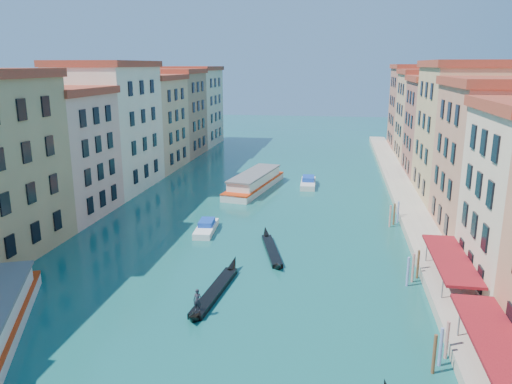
# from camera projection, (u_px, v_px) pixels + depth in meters

# --- Properties ---
(left_bank_palazzos) EXTENTS (12.80, 128.40, 21.00)m
(left_bank_palazzos) POSITION_uv_depth(u_px,v_px,m) (91.00, 136.00, 76.50)
(left_bank_palazzos) COLOR beige
(left_bank_palazzos) RESTS_ON ground
(right_bank_palazzos) EXTENTS (12.80, 128.40, 21.00)m
(right_bank_palazzos) POSITION_uv_depth(u_px,v_px,m) (476.00, 145.00, 67.86)
(right_bank_palazzos) COLOR #994C30
(right_bank_palazzos) RESTS_ON ground
(quay) EXTENTS (4.00, 140.00, 1.00)m
(quay) POSITION_uv_depth(u_px,v_px,m) (410.00, 208.00, 71.43)
(quay) COLOR #AC9C8A
(quay) RESTS_ON ground
(restaurant_awnings) EXTENTS (3.20, 44.55, 3.12)m
(restaurant_awnings) POSITION_uv_depth(u_px,v_px,m) (505.00, 356.00, 30.64)
(restaurant_awnings) COLOR maroon
(restaurant_awnings) RESTS_ON ground
(mooring_poles_right) EXTENTS (1.44, 54.24, 3.20)m
(mooring_poles_right) POSITION_uv_depth(u_px,v_px,m) (433.00, 328.00, 37.10)
(mooring_poles_right) COLOR #57341D
(mooring_poles_right) RESTS_ON ground
(vaporetto_far) EXTENTS (7.71, 19.69, 2.86)m
(vaporetto_far) POSITION_uv_depth(u_px,v_px,m) (255.00, 182.00, 83.76)
(vaporetto_far) COLOR silver
(vaporetto_far) RESTS_ON ground
(gondola_fore) EXTENTS (2.24, 13.38, 2.67)m
(gondola_fore) POSITION_uv_depth(u_px,v_px,m) (215.00, 289.00, 45.49)
(gondola_fore) COLOR black
(gondola_fore) RESTS_ON ground
(gondola_far) EXTENTS (4.18, 12.04, 1.74)m
(gondola_far) POSITION_uv_depth(u_px,v_px,m) (271.00, 249.00, 55.85)
(gondola_far) COLOR black
(gondola_far) RESTS_ON ground
(motorboat_mid) EXTENTS (2.64, 6.89, 1.40)m
(motorboat_mid) POSITION_uv_depth(u_px,v_px,m) (206.00, 227.00, 62.59)
(motorboat_mid) COLOR white
(motorboat_mid) RESTS_ON ground
(motorboat_far) EXTENTS (2.69, 7.81, 1.60)m
(motorboat_far) POSITION_uv_depth(u_px,v_px,m) (308.00, 182.00, 86.14)
(motorboat_far) COLOR silver
(motorboat_far) RESTS_ON ground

